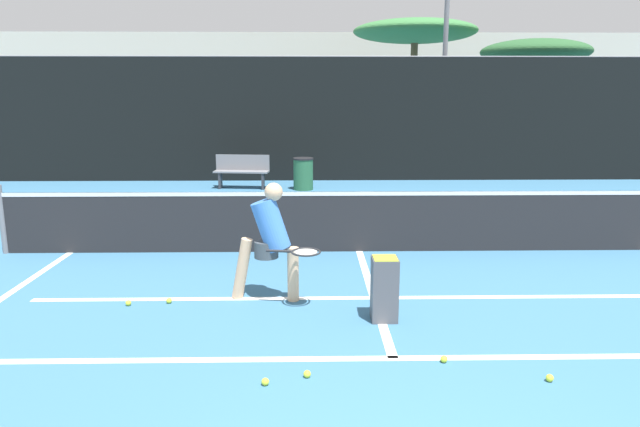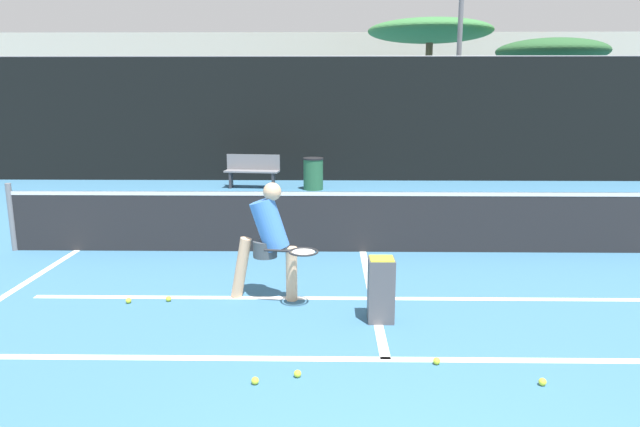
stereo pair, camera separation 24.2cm
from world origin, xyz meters
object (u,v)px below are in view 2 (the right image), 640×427
at_px(player_practicing, 269,237).
at_px(trash_bin, 313,174).
at_px(ball_hopper, 381,288).
at_px(parked_car, 247,149).
at_px(courtside_bench, 252,170).

relative_size(player_practicing, trash_bin, 1.75).
distance_m(ball_hopper, parked_car, 13.18).
bearing_deg(ball_hopper, player_practicing, 153.26).
height_order(trash_bin, parked_car, parked_car).
xyz_separation_m(trash_bin, parked_car, (-2.30, 4.19, 0.22)).
relative_size(player_practicing, parked_car, 0.31).
distance_m(ball_hopper, trash_bin, 8.63).
height_order(courtside_bench, trash_bin, courtside_bench).
xyz_separation_m(courtside_bench, parked_car, (-0.71, 3.93, 0.17)).
xyz_separation_m(player_practicing, trash_bin, (0.31, 7.93, -0.36)).
xyz_separation_m(ball_hopper, courtside_bench, (-2.56, 8.84, 0.09)).
height_order(player_practicing, ball_hopper, player_practicing).
relative_size(courtside_bench, trash_bin, 1.77).
bearing_deg(player_practicing, courtside_bench, 107.02).
xyz_separation_m(courtside_bench, trash_bin, (1.59, -0.26, -0.05)).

